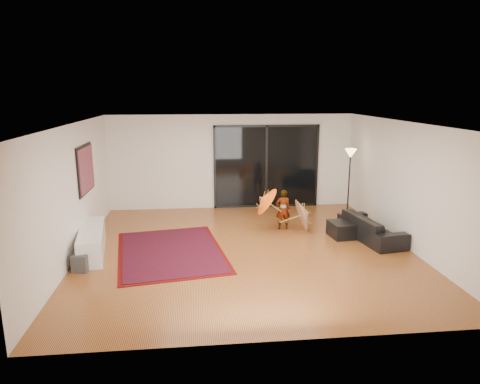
{
  "coord_description": "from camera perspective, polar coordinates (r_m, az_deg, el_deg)",
  "views": [
    {
      "loc": [
        -1.03,
        -8.63,
        3.33
      ],
      "look_at": [
        -0.05,
        0.76,
        1.1
      ],
      "focal_mm": 32.0,
      "sensor_mm": 36.0,
      "label": 1
    }
  ],
  "objects": [
    {
      "name": "speaker",
      "position": [
        8.75,
        -20.44,
        -8.8
      ],
      "size": [
        0.32,
        0.32,
        0.33
      ],
      "primitive_type": "cube",
      "rotation": [
        0.0,
        0.0,
        -0.12
      ],
      "color": "#424244",
      "rests_on": "floor"
    },
    {
      "name": "floor_lamp",
      "position": [
        11.91,
        14.46,
        3.76
      ],
      "size": [
        0.31,
        0.31,
        1.83
      ],
      "color": "black",
      "rests_on": "floor"
    },
    {
      "name": "media_console",
      "position": [
        9.56,
        -19.14,
        -6.18
      ],
      "size": [
        0.78,
        1.96,
        0.53
      ],
      "primitive_type": "cube",
      "rotation": [
        0.0,
        0.0,
        0.16
      ],
      "color": "white",
      "rests_on": "floor"
    },
    {
      "name": "wall_right",
      "position": [
        9.95,
        21.28,
        0.89
      ],
      "size": [
        0.0,
        7.0,
        7.0
      ],
      "primitive_type": "plane",
      "rotation": [
        1.57,
        0.0,
        -1.57
      ],
      "color": "silver",
      "rests_on": "floor"
    },
    {
      "name": "persian_rug",
      "position": [
        9.3,
        -9.24,
        -7.82
      ],
      "size": [
        2.6,
        3.31,
        0.02
      ],
      "rotation": [
        0.0,
        0.0,
        0.16
      ],
      "color": "#510707",
      "rests_on": "floor"
    },
    {
      "name": "wall_left",
      "position": [
        9.19,
        -21.37,
        -0.08
      ],
      "size": [
        0.0,
        7.0,
        7.0
      ],
      "primitive_type": "plane",
      "rotation": [
        1.57,
        0.0,
        1.57
      ],
      "color": "silver",
      "rests_on": "floor"
    },
    {
      "name": "floor",
      "position": [
        9.31,
        0.81,
        -7.67
      ],
      "size": [
        7.0,
        7.0,
        0.0
      ],
      "primitive_type": "plane",
      "color": "#AC602F",
      "rests_on": "ground"
    },
    {
      "name": "sliding_door",
      "position": [
        12.45,
        3.52,
        3.41
      ],
      "size": [
        3.06,
        0.07,
        2.4
      ],
      "color": "black",
      "rests_on": "wall_back"
    },
    {
      "name": "wall_back",
      "position": [
        12.34,
        -1.09,
        4.05
      ],
      "size": [
        7.0,
        0.0,
        7.0
      ],
      "primitive_type": "plane",
      "rotation": [
        1.57,
        0.0,
        0.0
      ],
      "color": "silver",
      "rests_on": "floor"
    },
    {
      "name": "painting",
      "position": [
        10.08,
        -19.86,
        2.9
      ],
      "size": [
        0.04,
        1.28,
        1.08
      ],
      "color": "black",
      "rests_on": "wall_left"
    },
    {
      "name": "ottoman",
      "position": [
        10.33,
        13.66,
        -4.87
      ],
      "size": [
        0.69,
        0.69,
        0.36
      ],
      "primitive_type": "cube",
      "rotation": [
        0.0,
        0.0,
        0.11
      ],
      "color": "black",
      "rests_on": "floor"
    },
    {
      "name": "ceiling",
      "position": [
        8.72,
        0.87,
        9.14
      ],
      "size": [
        7.0,
        7.0,
        0.0
      ],
      "primitive_type": "plane",
      "rotation": [
        3.14,
        0.0,
        0.0
      ],
      "color": "white",
      "rests_on": "wall_back"
    },
    {
      "name": "child",
      "position": [
        10.56,
        5.76,
        -2.33
      ],
      "size": [
        0.37,
        0.24,
        1.0
      ],
      "primitive_type": "imported",
      "rotation": [
        0.0,
        0.0,
        3.13
      ],
      "color": "#999999",
      "rests_on": "floor"
    },
    {
      "name": "parasol_orange",
      "position": [
        10.35,
        2.86,
        -1.25
      ],
      "size": [
        0.57,
        0.75,
        0.84
      ],
      "rotation": [
        0.0,
        -0.95,
        0.0
      ],
      "color": "#FF5C0D",
      "rests_on": "child"
    },
    {
      "name": "sofa",
      "position": [
        10.33,
        17.08,
        -4.52
      ],
      "size": [
        1.04,
        1.98,
        0.55
      ],
      "primitive_type": "imported",
      "rotation": [
        0.0,
        0.0,
        1.74
      ],
      "color": "black",
      "rests_on": "floor"
    },
    {
      "name": "parasol_white",
      "position": [
        10.55,
        9.12,
        -2.42
      ],
      "size": [
        0.53,
        0.81,
        0.88
      ],
      "rotation": [
        0.0,
        1.26,
        0.0
      ],
      "color": "silver",
      "rests_on": "floor"
    },
    {
      "name": "wall_front",
      "position": [
        5.6,
        5.11,
        -7.48
      ],
      "size": [
        7.0,
        0.0,
        7.0
      ],
      "primitive_type": "plane",
      "rotation": [
        -1.57,
        0.0,
        0.0
      ],
      "color": "silver",
      "rests_on": "floor"
    }
  ]
}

